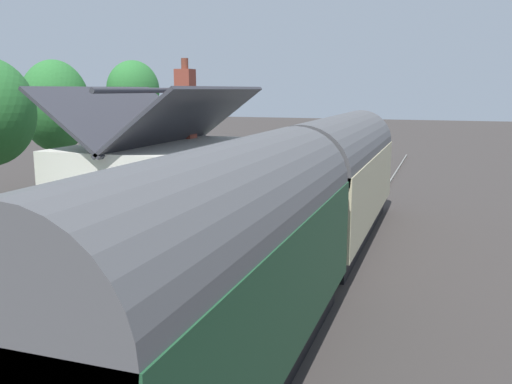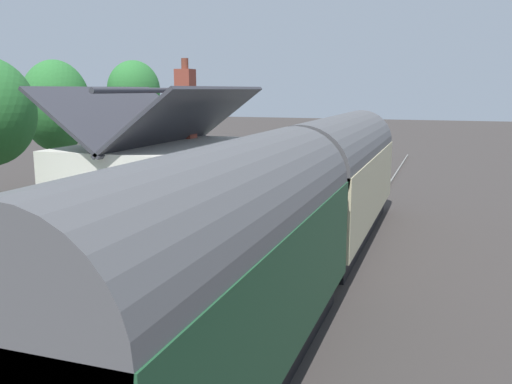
% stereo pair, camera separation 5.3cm
% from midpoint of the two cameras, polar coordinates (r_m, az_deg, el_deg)
% --- Properties ---
extents(ground_plane, '(160.00, 160.00, 0.00)m').
position_cam_midpoint_polar(ground_plane, '(19.94, 5.67, -4.60)').
color(ground_plane, '#383330').
extents(platform, '(32.00, 5.23, 0.82)m').
position_cam_midpoint_polar(platform, '(20.95, -3.97, -2.68)').
color(platform, gray).
rests_on(platform, ground).
extents(platform_edge_coping, '(32.00, 0.36, 0.02)m').
position_cam_midpoint_polar(platform_edge_coping, '(20.04, 2.43, -2.05)').
color(platform_edge_coping, beige).
rests_on(platform_edge_coping, platform).
extents(rail_near, '(52.00, 0.08, 0.14)m').
position_cam_midpoint_polar(rail_near, '(19.63, 10.29, -4.76)').
color(rail_near, gray).
rests_on(rail_near, ground).
extents(rail_far, '(52.00, 0.08, 0.14)m').
position_cam_midpoint_polar(rail_far, '(19.89, 6.18, -4.45)').
color(rail_far, gray).
rests_on(rail_far, ground).
extents(train, '(20.97, 2.73, 4.32)m').
position_cam_midpoint_polar(train, '(14.65, 4.80, -1.23)').
color(train, black).
rests_on(train, ground).
extents(station_building, '(6.71, 4.60, 5.43)m').
position_cam_midpoint_polar(station_building, '(17.74, -9.77, 1.07)').
color(station_building, silver).
rests_on(station_building, platform).
extents(bench_platform_end, '(1.41, 0.46, 0.88)m').
position_cam_midpoint_polar(bench_platform_end, '(22.42, 0.23, 0.54)').
color(bench_platform_end, '#26727F').
rests_on(bench_platform_end, platform).
extents(bench_by_lamp, '(1.42, 0.50, 0.88)m').
position_cam_midpoint_polar(bench_by_lamp, '(27.07, 3.36, 2.27)').
color(bench_by_lamp, '#26727F').
rests_on(bench_by_lamp, platform).
extents(bench_near_building, '(1.40, 0.43, 0.88)m').
position_cam_midpoint_polar(bench_near_building, '(29.92, 5.42, 3.04)').
color(bench_near_building, '#26727F').
rests_on(bench_near_building, platform).
extents(bench_mid_platform, '(1.41, 0.45, 0.88)m').
position_cam_midpoint_polar(bench_mid_platform, '(11.79, -21.01, -9.58)').
color(bench_mid_platform, '#26727F').
rests_on(bench_mid_platform, platform).
extents(planter_bench_right, '(0.74, 0.32, 0.58)m').
position_cam_midpoint_polar(planter_bench_right, '(10.33, -21.55, -13.70)').
color(planter_bench_right, gray).
rests_on(planter_bench_right, platform).
extents(planter_edge_far, '(1.06, 0.32, 0.58)m').
position_cam_midpoint_polar(planter_edge_far, '(27.67, 2.31, 2.04)').
color(planter_edge_far, black).
rests_on(planter_edge_far, platform).
extents(planter_edge_near, '(0.48, 0.48, 0.83)m').
position_cam_midpoint_polar(planter_edge_near, '(22.98, 2.05, 0.54)').
color(planter_edge_near, black).
rests_on(planter_edge_near, platform).
extents(planter_corner_building, '(0.59, 0.59, 0.94)m').
position_cam_midpoint_polar(planter_corner_building, '(25.32, -3.14, 1.73)').
color(planter_corner_building, teal).
rests_on(planter_corner_building, platform).
extents(planter_bench_left, '(0.46, 0.46, 0.77)m').
position_cam_midpoint_polar(planter_bench_left, '(11.29, -15.90, -10.58)').
color(planter_bench_left, gray).
rests_on(planter_bench_left, platform).
extents(station_sign_board, '(0.96, 0.06, 1.57)m').
position_cam_midpoint_polar(station_sign_board, '(12.61, -11.67, -4.38)').
color(station_sign_board, black).
rests_on(station_sign_board, platform).
extents(tree_far_left, '(2.89, 2.52, 6.64)m').
position_cam_midpoint_polar(tree_far_left, '(28.84, -12.49, 10.18)').
color(tree_far_left, '#4C3828').
rests_on(tree_far_left, ground).
extents(tree_mid_background, '(3.46, 3.30, 6.63)m').
position_cam_midpoint_polar(tree_mid_background, '(28.90, -19.99, 8.33)').
color(tree_mid_background, '#4C3828').
rests_on(tree_mid_background, ground).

